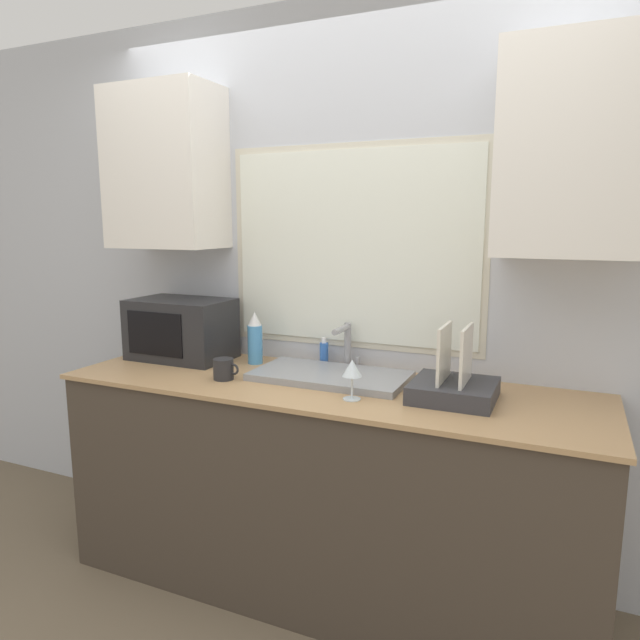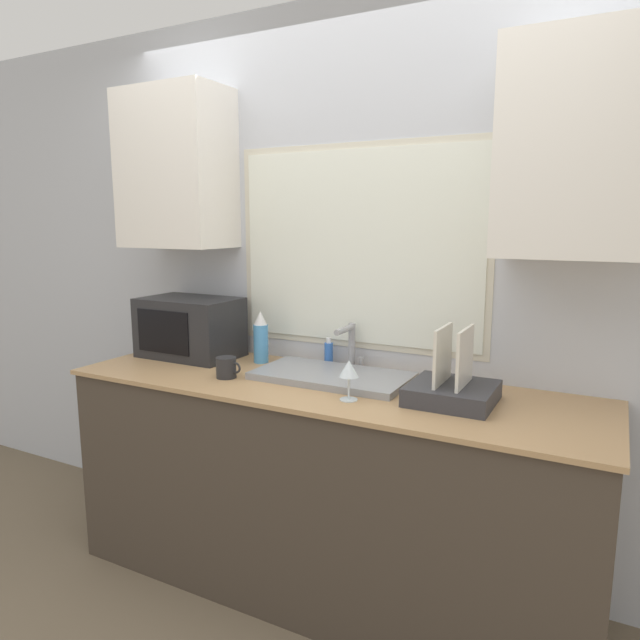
% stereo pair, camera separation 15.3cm
% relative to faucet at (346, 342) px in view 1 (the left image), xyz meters
% --- Properties ---
extents(ground_plane, '(12.00, 12.00, 0.00)m').
position_rel_faucet_xyz_m(ground_plane, '(-0.00, -0.59, -1.07)').
color(ground_plane, brown).
extents(countertop, '(2.29, 0.70, 0.94)m').
position_rel_faucet_xyz_m(countertop, '(-0.00, -0.26, -0.60)').
color(countertop, '#42382D').
rests_on(countertop, ground_plane).
extents(wall_back, '(6.00, 0.38, 2.60)m').
position_rel_faucet_xyz_m(wall_back, '(-0.00, 0.07, 0.36)').
color(wall_back, silver).
rests_on(wall_back, ground_plane).
extents(sink_basin, '(0.67, 0.35, 0.03)m').
position_rel_faucet_xyz_m(sink_basin, '(-0.00, -0.18, -0.12)').
color(sink_basin, gray).
rests_on(sink_basin, countertop).
extents(faucet, '(0.08, 0.18, 0.22)m').
position_rel_faucet_xyz_m(faucet, '(0.00, 0.00, 0.00)').
color(faucet, '#99999E').
rests_on(faucet, countertop).
extents(microwave, '(0.49, 0.32, 0.30)m').
position_rel_faucet_xyz_m(microwave, '(-0.83, -0.13, 0.02)').
color(microwave, '#232326').
rests_on(microwave, countertop).
extents(dish_rack, '(0.31, 0.31, 0.29)m').
position_rel_faucet_xyz_m(dish_rack, '(0.54, -0.25, -0.07)').
color(dish_rack, '#333338').
rests_on(dish_rack, countertop).
extents(spray_bottle, '(0.07, 0.07, 0.25)m').
position_rel_faucet_xyz_m(spray_bottle, '(-0.45, -0.07, -0.01)').
color(spray_bottle, '#4C99D8').
rests_on(spray_bottle, countertop).
extents(soap_bottle, '(0.04, 0.04, 0.14)m').
position_rel_faucet_xyz_m(soap_bottle, '(-0.12, 0.02, -0.07)').
color(soap_bottle, blue).
rests_on(soap_bottle, countertop).
extents(mug_near_sink, '(0.12, 0.09, 0.09)m').
position_rel_faucet_xyz_m(mug_near_sink, '(-0.43, -0.37, -0.08)').
color(mug_near_sink, '#262628').
rests_on(mug_near_sink, countertop).
extents(wine_glass, '(0.08, 0.08, 0.16)m').
position_rel_faucet_xyz_m(wine_glass, '(0.18, -0.41, -0.01)').
color(wine_glass, silver).
rests_on(wine_glass, countertop).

